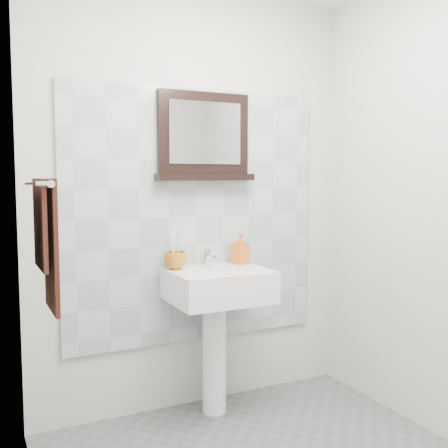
# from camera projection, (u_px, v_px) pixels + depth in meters

# --- Properties ---
(back_wall) EXTENTS (2.00, 0.01, 2.50)m
(back_wall) POSITION_uv_depth(u_px,v_px,m) (195.00, 200.00, 3.13)
(back_wall) COLOR beige
(back_wall) RESTS_ON ground
(left_wall) EXTENTS (0.01, 2.20, 2.50)m
(left_wall) POSITION_uv_depth(u_px,v_px,m) (46.00, 218.00, 1.71)
(left_wall) COLOR beige
(left_wall) RESTS_ON ground
(splashback) EXTENTS (1.60, 0.02, 1.50)m
(splashback) POSITION_uv_depth(u_px,v_px,m) (196.00, 216.00, 3.13)
(splashback) COLOR #A6AFB4
(splashback) RESTS_ON back_wall
(pedestal_sink) EXTENTS (0.55, 0.44, 0.96)m
(pedestal_sink) POSITION_uv_depth(u_px,v_px,m) (218.00, 301.00, 3.00)
(pedestal_sink) COLOR white
(pedestal_sink) RESTS_ON ground
(toothbrush_cup) EXTENTS (0.14, 0.14, 0.10)m
(toothbrush_cup) POSITION_uv_depth(u_px,v_px,m) (175.00, 260.00, 2.98)
(toothbrush_cup) COLOR #B56515
(toothbrush_cup) RESTS_ON pedestal_sink
(toothbrushes) EXTENTS (0.05, 0.04, 0.21)m
(toothbrushes) POSITION_uv_depth(u_px,v_px,m) (175.00, 248.00, 2.98)
(toothbrushes) COLOR white
(toothbrushes) RESTS_ON toothbrush_cup
(soap_dispenser) EXTENTS (0.11, 0.11, 0.18)m
(soap_dispenser) POSITION_uv_depth(u_px,v_px,m) (240.00, 249.00, 3.17)
(soap_dispenser) COLOR #CA3F17
(soap_dispenser) RESTS_ON pedestal_sink
(framed_mirror) EXTENTS (0.61, 0.11, 0.52)m
(framed_mirror) POSITION_uv_depth(u_px,v_px,m) (204.00, 139.00, 3.08)
(framed_mirror) COLOR black
(framed_mirror) RESTS_ON back_wall
(towel_bar) EXTENTS (0.07, 0.40, 0.03)m
(towel_bar) POSITION_uv_depth(u_px,v_px,m) (43.00, 183.00, 2.13)
(towel_bar) COLOR silver
(towel_bar) RESTS_ON left_wall
(hand_towel) EXTENTS (0.06, 0.30, 0.55)m
(hand_towel) POSITION_uv_depth(u_px,v_px,m) (47.00, 235.00, 2.15)
(hand_towel) COLOR black
(hand_towel) RESTS_ON towel_bar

